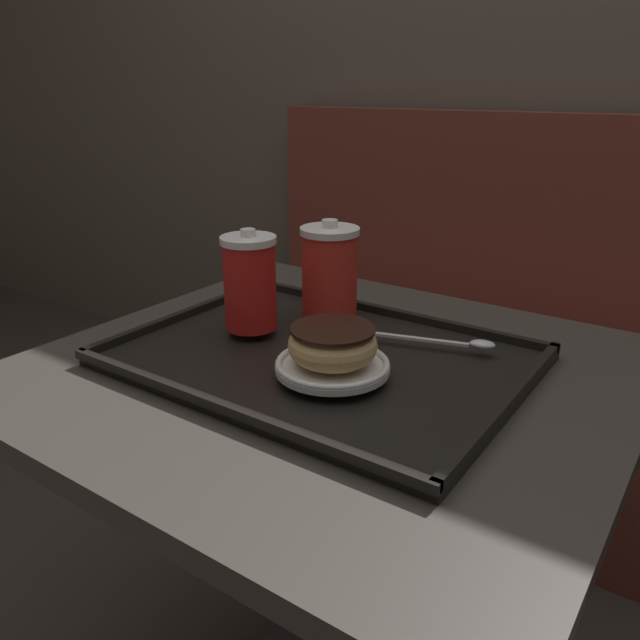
{
  "coord_description": "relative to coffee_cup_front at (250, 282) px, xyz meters",
  "views": [
    {
      "loc": [
        0.44,
        -0.65,
        1.07
      ],
      "look_at": [
        -0.01,
        -0.0,
        0.77
      ],
      "focal_mm": 35.0,
      "sensor_mm": 36.0,
      "label": 1
    }
  ],
  "objects": [
    {
      "name": "spoon",
      "position": [
        0.29,
        0.11,
        -0.07
      ],
      "size": [
        0.17,
        0.06,
        0.01
      ],
      "rotation": [
        0.0,
        0.0,
        0.29
      ],
      "color": "silver",
      "rests_on": "serving_tray"
    },
    {
      "name": "booth_bench",
      "position": [
        0.05,
        0.87,
        -0.48
      ],
      "size": [
        1.46,
        0.44,
        1.0
      ],
      "color": "brown",
      "rests_on": "ground_plane"
    },
    {
      "name": "coffee_cup_rear",
      "position": [
        0.06,
        0.11,
        0.0
      ],
      "size": [
        0.09,
        0.09,
        0.15
      ],
      "color": "red",
      "rests_on": "serving_tray"
    },
    {
      "name": "coffee_cup_front",
      "position": [
        0.0,
        0.0,
        0.0
      ],
      "size": [
        0.08,
        0.08,
        0.15
      ],
      "color": "red",
      "rests_on": "serving_tray"
    },
    {
      "name": "plate_with_chocolate_donut",
      "position": [
        0.18,
        -0.06,
        -0.06
      ],
      "size": [
        0.15,
        0.15,
        0.01
      ],
      "color": "white",
      "rests_on": "serving_tray"
    },
    {
      "name": "wall_behind",
      "position": [
        0.14,
        1.1,
        0.4
      ],
      "size": [
        8.0,
        0.05,
        2.4
      ],
      "color": "brown",
      "rests_on": "ground_plane"
    },
    {
      "name": "serving_tray",
      "position": [
        0.13,
        -0.01,
        -0.09
      ],
      "size": [
        0.54,
        0.4,
        0.02
      ],
      "color": "black",
      "rests_on": "cafe_table"
    },
    {
      "name": "donut_chocolate_glazed",
      "position": [
        0.18,
        -0.06,
        -0.03
      ],
      "size": [
        0.11,
        0.11,
        0.04
      ],
      "color": "#DBB270",
      "rests_on": "plate_with_chocolate_donut"
    },
    {
      "name": "cafe_table",
      "position": [
        0.14,
        -0.0,
        -0.27
      ],
      "size": [
        0.78,
        0.74,
        0.7
      ],
      "color": "#38332D",
      "rests_on": "ground_plane"
    }
  ]
}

